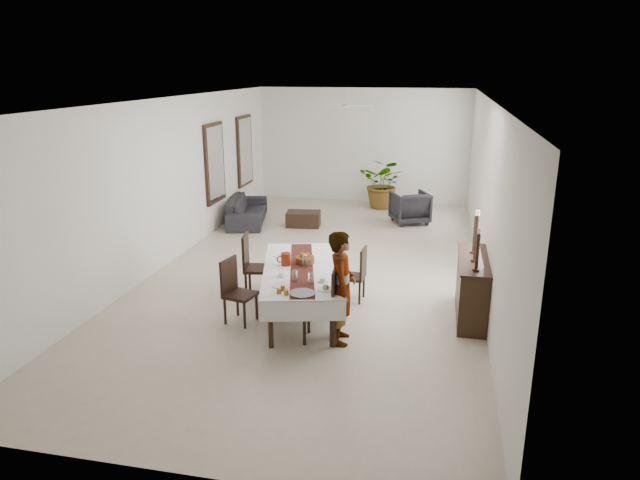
% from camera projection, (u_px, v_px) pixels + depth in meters
% --- Properties ---
extents(floor, '(6.00, 12.00, 0.00)m').
position_uv_depth(floor, '(319.00, 268.00, 11.08)').
color(floor, beige).
rests_on(floor, ground).
extents(ceiling, '(6.00, 12.00, 0.02)m').
position_uv_depth(ceiling, '(319.00, 99.00, 10.15)').
color(ceiling, white).
rests_on(ceiling, wall_back).
extents(wall_back, '(6.00, 0.02, 3.20)m').
position_uv_depth(wall_back, '(363.00, 146.00, 16.23)').
color(wall_back, white).
rests_on(wall_back, floor).
extents(wall_front, '(6.00, 0.02, 3.20)m').
position_uv_depth(wall_front, '(175.00, 323.00, 5.00)').
color(wall_front, white).
rests_on(wall_front, floor).
extents(wall_left, '(0.02, 12.00, 3.20)m').
position_uv_depth(wall_left, '(170.00, 181.00, 11.21)').
color(wall_left, white).
rests_on(wall_left, floor).
extents(wall_right, '(0.02, 12.00, 3.20)m').
position_uv_depth(wall_right, '(485.00, 195.00, 10.02)').
color(wall_right, white).
rests_on(wall_right, floor).
extents(dining_table_top, '(1.55, 2.57, 0.05)m').
position_uv_depth(dining_table_top, '(302.00, 270.00, 8.85)').
color(dining_table_top, black).
rests_on(dining_table_top, table_leg_fl).
extents(table_leg_fl, '(0.08, 0.08, 0.70)m').
position_uv_depth(table_leg_fl, '(271.00, 325.00, 7.85)').
color(table_leg_fl, black).
rests_on(table_leg_fl, floor).
extents(table_leg_fr, '(0.08, 0.08, 0.70)m').
position_uv_depth(table_leg_fr, '(334.00, 324.00, 7.88)').
color(table_leg_fr, black).
rests_on(table_leg_fr, floor).
extents(table_leg_bl, '(0.08, 0.08, 0.70)m').
position_uv_depth(table_leg_bl, '(277.00, 269.00, 10.03)').
color(table_leg_bl, black).
rests_on(table_leg_bl, floor).
extents(table_leg_br, '(0.08, 0.08, 0.70)m').
position_uv_depth(table_leg_br, '(327.00, 268.00, 10.06)').
color(table_leg_br, black).
rests_on(table_leg_br, floor).
extents(tablecloth_top, '(1.77, 2.79, 0.01)m').
position_uv_depth(tablecloth_top, '(302.00, 269.00, 8.84)').
color(tablecloth_top, white).
rests_on(tablecloth_top, dining_table_top).
extents(tablecloth_drape_left, '(0.64, 2.51, 0.30)m').
position_uv_depth(tablecloth_drape_left, '(264.00, 278.00, 8.86)').
color(tablecloth_drape_left, white).
rests_on(tablecloth_drape_left, dining_table_top).
extents(tablecloth_drape_right, '(0.64, 2.51, 0.30)m').
position_uv_depth(tablecloth_drape_right, '(339.00, 277.00, 8.90)').
color(tablecloth_drape_right, white).
rests_on(tablecloth_drape_right, dining_table_top).
extents(tablecloth_drape_near, '(1.15, 0.30, 0.30)m').
position_uv_depth(tablecloth_drape_near, '(302.00, 311.00, 7.65)').
color(tablecloth_drape_near, silver).
rests_on(tablecloth_drape_near, dining_table_top).
extents(tablecloth_drape_far, '(1.15, 0.30, 0.30)m').
position_uv_depth(tablecloth_drape_far, '(302.00, 252.00, 10.11)').
color(tablecloth_drape_far, white).
rests_on(tablecloth_drape_far, dining_table_top).
extents(table_runner, '(0.95, 2.51, 0.00)m').
position_uv_depth(table_runner, '(302.00, 268.00, 8.84)').
color(table_runner, '#5A1F19').
rests_on(table_runner, tablecloth_top).
extents(red_pitcher, '(0.18, 0.18, 0.20)m').
position_uv_depth(red_pitcher, '(286.00, 259.00, 8.94)').
color(red_pitcher, maroon).
rests_on(red_pitcher, tablecloth_top).
extents(pitcher_handle, '(0.12, 0.05, 0.12)m').
position_uv_depth(pitcher_handle, '(280.00, 259.00, 8.94)').
color(pitcher_handle, maroon).
rests_on(pitcher_handle, red_pitcher).
extents(wine_glass_near, '(0.07, 0.07, 0.17)m').
position_uv_depth(wine_glass_near, '(310.00, 278.00, 8.19)').
color(wine_glass_near, white).
rests_on(wine_glass_near, tablecloth_top).
extents(wine_glass_mid, '(0.07, 0.07, 0.17)m').
position_uv_depth(wine_glass_mid, '(295.00, 276.00, 8.28)').
color(wine_glass_mid, white).
rests_on(wine_glass_mid, tablecloth_top).
extents(wine_glass_far, '(0.07, 0.07, 0.17)m').
position_uv_depth(wine_glass_far, '(305.00, 262.00, 8.86)').
color(wine_glass_far, silver).
rests_on(wine_glass_far, tablecloth_top).
extents(teacup_right, '(0.09, 0.09, 0.06)m').
position_uv_depth(teacup_right, '(323.00, 280.00, 8.26)').
color(teacup_right, white).
rests_on(teacup_right, saucer_right).
extents(saucer_right, '(0.15, 0.15, 0.01)m').
position_uv_depth(saucer_right, '(323.00, 281.00, 8.27)').
color(saucer_right, silver).
rests_on(saucer_right, tablecloth_top).
extents(teacup_left, '(0.09, 0.09, 0.06)m').
position_uv_depth(teacup_left, '(282.00, 274.00, 8.48)').
color(teacup_left, white).
rests_on(teacup_left, saucer_left).
extents(saucer_left, '(0.15, 0.15, 0.01)m').
position_uv_depth(saucer_left, '(282.00, 276.00, 8.49)').
color(saucer_left, silver).
rests_on(saucer_left, tablecloth_top).
extents(plate_near_right, '(0.24, 0.24, 0.02)m').
position_uv_depth(plate_near_right, '(326.00, 289.00, 7.98)').
color(plate_near_right, white).
rests_on(plate_near_right, tablecloth_top).
extents(bread_near_right, '(0.09, 0.09, 0.09)m').
position_uv_depth(bread_near_right, '(326.00, 287.00, 7.98)').
color(bread_near_right, tan).
rests_on(bread_near_right, plate_near_right).
extents(plate_near_left, '(0.24, 0.24, 0.02)m').
position_uv_depth(plate_near_left, '(281.00, 286.00, 8.11)').
color(plate_near_left, silver).
rests_on(plate_near_left, tablecloth_top).
extents(plate_far_left, '(0.24, 0.24, 0.02)m').
position_uv_depth(plate_far_left, '(282.00, 257.00, 9.35)').
color(plate_far_left, white).
rests_on(plate_far_left, tablecloth_top).
extents(serving_tray, '(0.36, 0.36, 0.02)m').
position_uv_depth(serving_tray, '(302.00, 293.00, 7.83)').
color(serving_tray, '#47474D').
rests_on(serving_tray, tablecloth_top).
extents(jam_jar_a, '(0.06, 0.06, 0.08)m').
position_uv_depth(jam_jar_a, '(286.00, 293.00, 7.78)').
color(jam_jar_a, '#9C6916').
rests_on(jam_jar_a, tablecloth_top).
extents(jam_jar_b, '(0.06, 0.06, 0.08)m').
position_uv_depth(jam_jar_b, '(279.00, 291.00, 7.84)').
color(jam_jar_b, '#8C5C14').
rests_on(jam_jar_b, tablecloth_top).
extents(jam_jar_c, '(0.06, 0.06, 0.08)m').
position_uv_depth(jam_jar_c, '(283.00, 288.00, 7.94)').
color(jam_jar_c, brown).
rests_on(jam_jar_c, tablecloth_top).
extents(fruit_basket, '(0.30, 0.30, 0.10)m').
position_uv_depth(fruit_basket, '(305.00, 260.00, 9.06)').
color(fruit_basket, brown).
rests_on(fruit_basket, tablecloth_top).
extents(fruit_red, '(0.09, 0.09, 0.09)m').
position_uv_depth(fruit_red, '(307.00, 255.00, 9.06)').
color(fruit_red, '#9C270F').
rests_on(fruit_red, fruit_basket).
extents(fruit_green, '(0.08, 0.08, 0.08)m').
position_uv_depth(fruit_green, '(302.00, 255.00, 9.07)').
color(fruit_green, olive).
rests_on(fruit_green, fruit_basket).
extents(fruit_yellow, '(0.08, 0.08, 0.08)m').
position_uv_depth(fruit_yellow, '(305.00, 256.00, 8.99)').
color(fruit_yellow, gold).
rests_on(fruit_yellow, fruit_basket).
extents(chair_right_near_seat, '(0.49, 0.49, 0.05)m').
position_uv_depth(chair_right_near_seat, '(320.00, 309.00, 8.05)').
color(chair_right_near_seat, black).
rests_on(chair_right_near_seat, chair_right_near_leg_fl).
extents(chair_right_near_leg_fl, '(0.05, 0.05, 0.46)m').
position_uv_depth(chair_right_near_leg_fl, '(331.00, 332.00, 7.92)').
color(chair_right_near_leg_fl, black).
rests_on(chair_right_near_leg_fl, floor).
extents(chair_right_near_leg_fr, '(0.05, 0.05, 0.46)m').
position_uv_depth(chair_right_near_leg_fr, '(334.00, 320.00, 8.28)').
color(chair_right_near_leg_fr, black).
rests_on(chair_right_near_leg_fr, floor).
extents(chair_right_near_leg_bl, '(0.05, 0.05, 0.46)m').
position_uv_depth(chair_right_near_leg_bl, '(304.00, 330.00, 7.97)').
color(chair_right_near_leg_bl, black).
rests_on(chair_right_near_leg_bl, floor).
extents(chair_right_near_leg_br, '(0.05, 0.05, 0.46)m').
position_uv_depth(chair_right_near_leg_br, '(309.00, 319.00, 8.33)').
color(chair_right_near_leg_br, black).
rests_on(chair_right_near_leg_br, floor).
extents(chair_right_near_back, '(0.07, 0.46, 0.59)m').
position_uv_depth(chair_right_near_back, '(335.00, 289.00, 7.93)').
color(chair_right_near_back, black).
rests_on(chair_right_near_back, chair_right_near_seat).
extents(chair_right_far_seat, '(0.42, 0.42, 0.04)m').
position_uv_depth(chair_right_far_seat, '(353.00, 277.00, 9.47)').
color(chair_right_far_seat, black).
rests_on(chair_right_far_seat, chair_right_far_leg_fl).
extents(chair_right_far_leg_fl, '(0.04, 0.04, 0.38)m').
position_uv_depth(chair_right_far_leg_fl, '(360.00, 293.00, 9.35)').
color(chair_right_far_leg_fl, black).
rests_on(chair_right_far_leg_fl, floor).
extents(chair_right_far_leg_fr, '(0.04, 0.04, 0.38)m').
position_uv_depth(chair_right_far_leg_fr, '(364.00, 286.00, 9.64)').
color(chair_right_far_leg_fr, black).
rests_on(chair_right_far_leg_fr, floor).
extents(chair_right_far_leg_bl, '(0.04, 0.04, 0.38)m').
position_uv_depth(chair_right_far_leg_bl, '(341.00, 291.00, 9.43)').
color(chair_right_far_leg_bl, black).
rests_on(chair_right_far_leg_bl, floor).
extents(chair_right_far_leg_br, '(0.04, 0.04, 0.38)m').
position_uv_depth(chair_right_far_leg_br, '(345.00, 285.00, 9.73)').
color(chair_right_far_leg_br, black).
rests_on(chair_right_far_leg_br, floor).
extents(chair_right_far_back, '(0.07, 0.39, 0.50)m').
position_uv_depth(chair_right_far_back, '(363.00, 263.00, 9.35)').
color(chair_right_far_back, black).
rests_on(chair_right_far_back, chair_right_far_seat).
extents(chair_left_near_seat, '(0.51, 0.51, 0.05)m').
position_uv_depth(chair_left_near_seat, '(240.00, 295.00, 8.63)').
color(chair_left_near_seat, black).
rests_on(chair_left_near_seat, chair_left_near_leg_fl).
extents(chair_left_near_leg_fl, '(0.05, 0.05, 0.42)m').
position_uv_depth(chair_left_near_leg_fl, '(237.00, 303.00, 8.92)').
color(chair_left_near_leg_fl, black).
rests_on(chair_left_near_leg_fl, floor).
extents(chair_left_near_leg_fr, '(0.05, 0.05, 0.42)m').
position_uv_depth(chair_left_near_leg_fr, '(225.00, 311.00, 8.61)').
color(chair_left_near_leg_fr, black).
rests_on(chair_left_near_leg_fr, floor).
extents(chair_left_near_leg_bl, '(0.05, 0.05, 0.42)m').
position_uv_depth(chair_left_near_leg_bl, '(257.00, 307.00, 8.78)').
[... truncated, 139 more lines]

